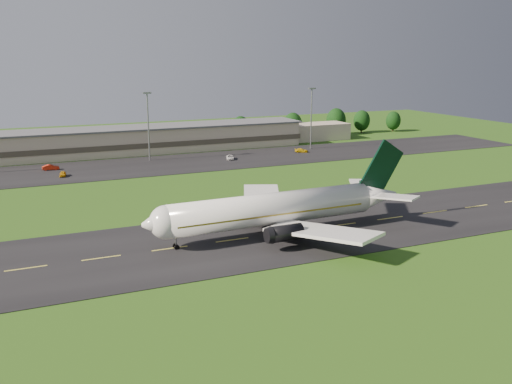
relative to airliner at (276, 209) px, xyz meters
name	(u,v)px	position (x,y,z in m)	size (l,w,h in m)	color
ground	(232,240)	(-8.28, -0.02, -4.66)	(360.00, 360.00, 0.00)	#224B12
taxiway	(232,240)	(-8.28, -0.02, -4.61)	(220.00, 30.00, 0.10)	black
apron	(139,167)	(-8.28, 71.98, -4.61)	(260.00, 30.00, 0.10)	black
airliner	(276,209)	(0.00, 0.00, 0.00)	(51.27, 42.17, 15.57)	white
terminal	(142,140)	(-1.88, 96.16, -0.67)	(145.00, 16.00, 8.40)	tan
light_mast_centre	(148,118)	(-3.28, 79.98, 8.08)	(2.40, 1.20, 20.35)	gray
light_mast_east	(311,111)	(51.72, 79.98, 8.08)	(2.40, 1.20, 20.35)	gray
tree_line	(200,129)	(21.21, 106.18, 0.45)	(194.66, 9.16, 10.48)	black
service_vehicle_a	(63,174)	(-29.49, 66.43, -3.90)	(1.55, 3.86, 1.31)	#C3890B
service_vehicle_b	(51,167)	(-31.63, 76.60, -3.82)	(1.58, 4.52, 1.49)	#AA1F0B
service_vehicle_c	(230,157)	(19.40, 71.83, -3.92)	(2.13, 4.62, 1.28)	silver
service_vehicle_d	(301,150)	(45.16, 74.30, -3.93)	(1.76, 4.34, 1.26)	gold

